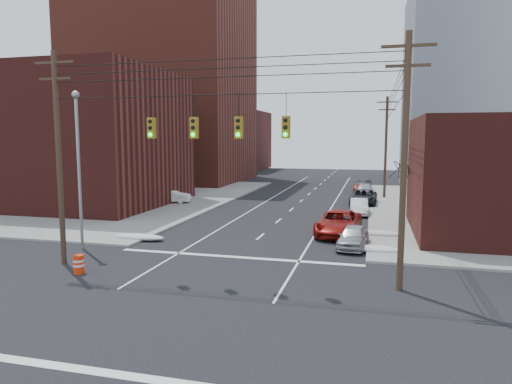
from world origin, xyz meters
The scene contains 28 objects.
ground centered at (0.00, 0.00, 0.00)m, with size 160.00×160.00×0.00m, color black.
sidewalk_nw centered at (-27.00, 27.00, 0.07)m, with size 40.00×40.00×0.15m, color gray.
building_brick_tall centered at (-24.00, 48.00, 15.00)m, with size 24.00×20.00×30.00m, color maroon.
building_brick_near centered at (-22.00, 22.00, 6.50)m, with size 20.00×16.00×13.00m, color #531D18.
building_brick_far centered at (-26.00, 74.00, 6.00)m, with size 22.00×18.00×12.00m, color #531D18.
building_office centered at (22.00, 44.00, 12.50)m, with size 22.00×20.00×25.00m, color gray.
building_glass centered at (24.00, 70.00, 11.00)m, with size 20.00×18.00×22.00m, color gray.
utility_pole_left centered at (-8.50, 3.00, 5.78)m, with size 2.20×0.28×11.00m.
utility_pole_right centered at (8.50, 3.00, 5.78)m, with size 2.20×0.28×11.00m.
utility_pole_far centered at (8.50, 34.00, 5.78)m, with size 2.20×0.28×11.00m.
traffic_signals centered at (0.10, 2.97, 7.17)m, with size 17.00×0.42×2.02m.
street_light centered at (-9.50, 6.00, 5.54)m, with size 0.44×0.44×9.32m.
bare_tree centered at (9.59, 20.00, 2.32)m, with size 2.09×2.20×4.93m.
snow_nw centered at (-7.40, 9.00, 0.21)m, with size 3.50×1.08×0.42m, color silver.
snow_ne centered at (7.40, 9.50, 0.21)m, with size 3.00×1.08×0.42m, color silver.
snow_east_far centered at (7.40, 14.00, 0.21)m, with size 4.00×1.08×0.42m, color silver.
red_pickup centered at (5.06, 13.94, 0.82)m, with size 2.72×5.90×1.64m, color maroon.
parked_car_a centered at (6.19, 10.32, 0.69)m, with size 1.62×4.03×1.37m, color #A9A8AD.
parked_car_b centered at (6.15, 22.71, 0.68)m, with size 1.45×4.15×1.37m, color white.
parked_car_c centered at (6.40, 28.78, 0.76)m, with size 2.51×5.44×1.51m, color black.
parked_car_d centered at (6.40, 34.75, 0.69)m, with size 1.93×4.74×1.37m, color #A9A9AE.
parked_car_e centered at (5.70, 38.41, 0.63)m, with size 1.48×3.69×1.26m, color maroon.
parked_car_f centered at (6.12, 40.91, 0.71)m, with size 1.49×4.29×1.41m, color black.
lot_car_a centered at (-12.39, 24.45, 0.83)m, with size 1.44×4.12×1.36m, color silver.
lot_car_b centered at (-14.25, 25.20, 0.93)m, with size 2.59×5.61×1.56m, color #B4B5BA.
lot_car_c centered at (-17.33, 25.61, 0.90)m, with size 2.11×5.19×1.51m, color black.
lot_car_d centered at (-18.37, 25.88, 0.78)m, with size 1.49×3.70×1.26m, color #B9B8BD.
construction_barrel centered at (-6.64, 1.65, 0.47)m, with size 0.59×0.59×0.92m.
Camera 1 is at (7.23, -17.28, 6.65)m, focal length 32.00 mm.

